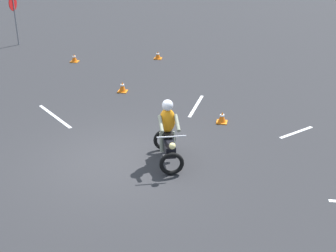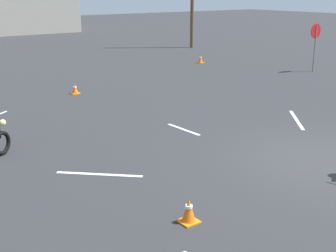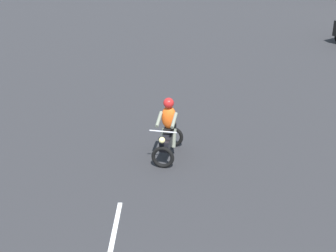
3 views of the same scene
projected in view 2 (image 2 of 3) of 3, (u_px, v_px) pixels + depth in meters
The scene contains 8 objects.
ground_plane at pixel (325, 161), 10.96m from camera, with size 120.00×120.00×0.00m, color #28282B.
stop_sign at pixel (315, 38), 22.26m from camera, with size 0.70×0.08×2.30m.
traffic_cone_mid_center at pixel (75, 89), 17.89m from camera, with size 0.32×0.32×0.38m.
traffic_cone_far_center at pixel (200, 59), 25.37m from camera, with size 0.32×0.32×0.43m.
traffic_cone_far_left at pixel (189, 211), 8.02m from camera, with size 0.32×0.32×0.44m.
lane_stripe_ne at pixel (297, 120), 14.38m from camera, with size 0.10×2.18×0.01m, color silver.
lane_stripe_n at pixel (183, 129), 13.40m from camera, with size 0.10×1.39×0.01m, color silver.
lane_stripe_nw at pixel (99, 174), 10.16m from camera, with size 0.10×1.92×0.01m, color silver.
Camera 2 is at (-9.08, -6.08, 3.88)m, focal length 50.00 mm.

